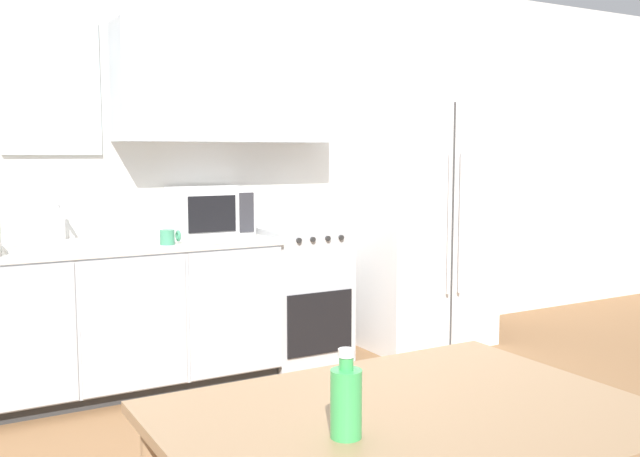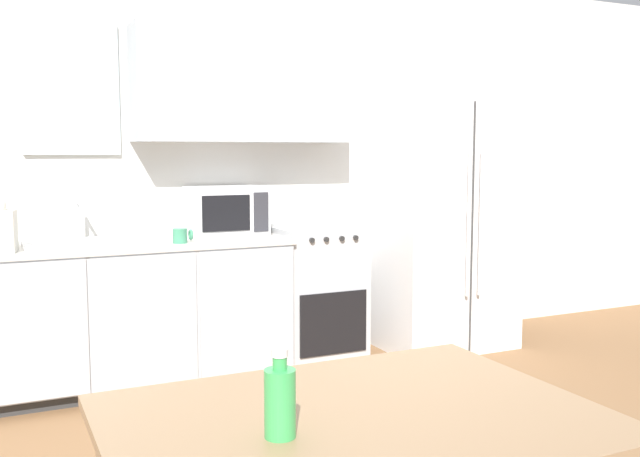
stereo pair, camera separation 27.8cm
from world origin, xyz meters
name	(u,v)px [view 1 (the left image)]	position (x,y,z in m)	size (l,w,h in m)	color
wall_back	(150,151)	(0.07, 2.08, 1.42)	(12.00, 0.38, 2.70)	silver
kitchen_counter	(120,316)	(-0.23, 1.75, 0.44)	(1.85, 0.67, 0.88)	#333333
oven_range	(297,294)	(0.97, 1.76, 0.46)	(0.55, 0.64, 0.92)	#B7BABC
refrigerator	(421,223)	(1.98, 1.72, 0.89)	(0.93, 0.75, 1.79)	white
kitchen_sink	(66,244)	(-0.52, 1.76, 0.90)	(0.65, 0.46, 0.25)	#B7BABC
microwave	(210,211)	(0.39, 1.86, 1.04)	(0.48, 0.37, 0.31)	silver
coffee_mug	(169,237)	(0.02, 1.57, 0.92)	(0.12, 0.08, 0.09)	#3F8C66
dining_table	(410,451)	(-0.21, -1.06, 0.67)	(1.21, 0.88, 0.77)	#997551
drink_bottle	(346,401)	(-0.43, -1.11, 0.85)	(0.07, 0.07, 0.21)	#3FB259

